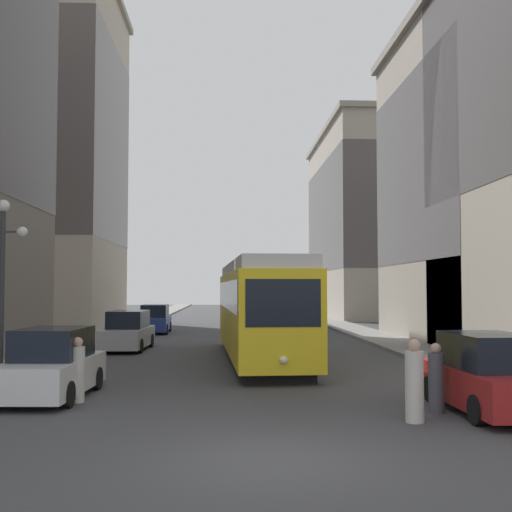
{
  "coord_description": "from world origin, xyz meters",
  "views": [
    {
      "loc": [
        -0.77,
        -10.68,
        2.87
      ],
      "look_at": [
        0.17,
        8.85,
        3.87
      ],
      "focal_mm": 44.35,
      "sensor_mm": 36.0,
      "label": 1
    }
  ],
  "objects": [
    {
      "name": "parked_car_right_far",
      "position": [
        5.32,
        3.82,
        0.84
      ],
      "size": [
        1.97,
        4.55,
        1.82
      ],
      "rotation": [
        0.0,
        0.0,
        3.16
      ],
      "color": "black",
      "rests_on": "ground"
    },
    {
      "name": "streetcar",
      "position": [
        0.58,
        14.8,
        2.1
      ],
      "size": [
        3.26,
        14.59,
        3.89
      ],
      "rotation": [
        0.0,
        0.0,
        0.05
      ],
      "color": "black",
      "rests_on": "ground"
    },
    {
      "name": "ground_plane",
      "position": [
        0.0,
        0.0,
        0.0
      ],
      "size": [
        200.0,
        200.0,
        0.0
      ],
      "primitive_type": "plane",
      "color": "#424244"
    },
    {
      "name": "transit_bus",
      "position": [
        3.4,
        34.01,
        1.95
      ],
      "size": [
        2.67,
        11.84,
        3.45
      ],
      "rotation": [
        0.0,
        0.0,
        0.01
      ],
      "color": "black",
      "rests_on": "ground"
    },
    {
      "name": "pedestrian_on_sidewalk",
      "position": [
        -4.5,
        5.56,
        0.76
      ],
      "size": [
        0.37,
        0.37,
        1.63
      ],
      "rotation": [
        0.0,
        0.0,
        4.15
      ],
      "color": "beige",
      "rests_on": "ground"
    },
    {
      "name": "parked_car_left_near",
      "position": [
        -5.32,
        30.4,
        0.84
      ],
      "size": [
        1.93,
        4.71,
        1.82
      ],
      "rotation": [
        0.0,
        0.0,
        0.01
      ],
      "color": "black",
      "rests_on": "ground"
    },
    {
      "name": "building_right_corner",
      "position": [
        15.33,
        53.26,
        9.71
      ],
      "size": [
        12.84,
        22.62,
        18.9
      ],
      "color": "#A89E8E",
      "rests_on": "ground"
    },
    {
      "name": "sidewalk_right",
      "position": [
        7.91,
        40.0,
        0.07
      ],
      "size": [
        2.6,
        120.0,
        0.15
      ],
      "primitive_type": "cube",
      "color": "gray",
      "rests_on": "ground"
    },
    {
      "name": "parked_car_left_far",
      "position": [
        -5.31,
        19.14,
        0.84
      ],
      "size": [
        2.04,
        4.85,
        1.82
      ],
      "rotation": [
        0.0,
        0.0,
        -0.04
      ],
      "color": "black",
      "rests_on": "ground"
    },
    {
      "name": "sidewalk_left",
      "position": [
        -7.91,
        40.0,
        0.07
      ],
      "size": [
        2.6,
        120.0,
        0.15
      ],
      "primitive_type": "cube",
      "color": "gray",
      "rests_on": "ground"
    },
    {
      "name": "parked_car_left_mid",
      "position": [
        -5.31,
        6.25,
        0.84
      ],
      "size": [
        2.07,
        4.46,
        1.82
      ],
      "rotation": [
        0.0,
        0.0,
        -0.05
      ],
      "color": "black",
      "rests_on": "ground"
    },
    {
      "name": "lamp_post_left_near",
      "position": [
        -7.21,
        7.86,
        3.64
      ],
      "size": [
        1.41,
        0.36,
        5.29
      ],
      "color": "#333338",
      "rests_on": "sidewalk_left"
    },
    {
      "name": "building_left_corner",
      "position": [
        -15.61,
        36.8,
        13.17
      ],
      "size": [
        13.39,
        14.71,
        25.57
      ],
      "color": "#B2A893",
      "rests_on": "ground"
    },
    {
      "name": "pedestrian_crossing_near",
      "position": [
        4.12,
        3.87,
        0.74
      ],
      "size": [
        0.36,
        0.36,
        1.59
      ],
      "rotation": [
        0.0,
        0.0,
        4.54
      ],
      "color": "#4C4C56",
      "rests_on": "ground"
    },
    {
      "name": "pedestrian_crossing_far",
      "position": [
        3.29,
        2.81,
        0.83
      ],
      "size": [
        0.4,
        0.4,
        1.78
      ],
      "rotation": [
        0.0,
        0.0,
        1.89
      ],
      "color": "beige",
      "rests_on": "ground"
    }
  ]
}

